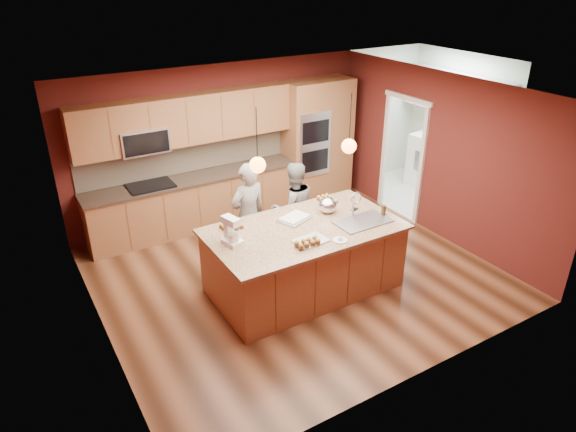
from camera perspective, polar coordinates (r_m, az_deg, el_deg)
floor at (r=7.73m, az=0.76°, el=-6.42°), size 5.50×5.50×0.00m
ceiling at (r=6.67m, az=0.89°, el=13.50°), size 5.50×5.50×0.00m
wall_back at (r=9.17m, az=-7.52°, el=8.11°), size 5.50×0.00×5.50m
wall_front at (r=5.38m, az=15.08°, el=-6.41°), size 5.50×0.00×5.50m
wall_left at (r=6.24m, az=-21.20°, el=-2.58°), size 0.00×5.00×5.00m
wall_right at (r=8.77m, az=16.38°, el=6.39°), size 0.00×5.00×5.00m
cabinet_run at (r=8.84m, az=-10.73°, el=4.64°), size 3.74×0.64×2.30m
oven_column at (r=9.83m, az=3.24°, el=8.31°), size 1.30×0.62×2.30m
doorway_trim at (r=9.37m, az=12.56°, el=6.15°), size 0.08×1.11×2.20m
laundry_room at (r=10.53m, az=18.20°, el=12.80°), size 2.60×2.70×2.70m
pendant_left at (r=6.19m, az=-3.40°, el=5.71°), size 0.20×0.20×0.80m
pendant_right at (r=6.90m, az=6.79°, el=7.74°), size 0.20×0.20×0.80m
island at (r=7.17m, az=1.90°, el=-4.64°), size 2.63×1.47×1.35m
person_left at (r=7.61m, az=-4.43°, el=0.05°), size 0.65×0.48×1.65m
person_right at (r=7.98m, az=0.61°, el=0.87°), size 0.80×0.67×1.50m
stand_mixer at (r=6.51m, az=-6.29°, el=-1.83°), size 0.25×0.30×0.37m
sheet_cake at (r=7.14m, az=0.74°, el=-0.24°), size 0.52×0.45×0.05m
cooling_rack at (r=6.59m, az=2.53°, el=-2.75°), size 0.45×0.34×0.02m
mixing_bowl at (r=7.34m, az=4.44°, el=1.20°), size 0.27×0.27×0.23m
plate at (r=6.64m, az=5.81°, el=-2.70°), size 0.19×0.19×0.01m
tumbler at (r=7.39m, az=10.56°, el=0.64°), size 0.07×0.07×0.14m
phone at (r=7.49m, az=7.41°, el=0.74°), size 0.13×0.09×0.01m
cupcakes_left at (r=6.94m, az=-6.30°, el=-1.09°), size 0.31×0.23×0.07m
cupcakes_rack at (r=6.46m, az=2.21°, el=-2.93°), size 0.34×0.17×0.08m
cupcakes_right at (r=7.70m, az=4.38°, el=1.85°), size 0.23×0.31×0.07m
washer at (r=10.59m, az=18.29°, el=4.29°), size 0.70×0.71×0.89m
dryer at (r=10.99m, az=15.44°, el=5.98°), size 0.76×0.78×1.08m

